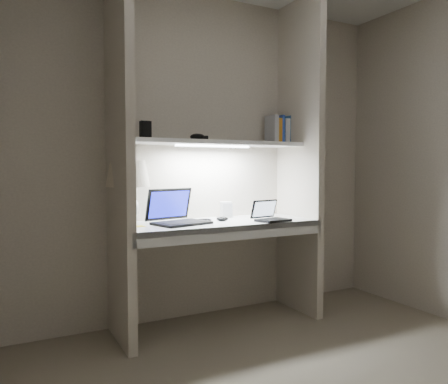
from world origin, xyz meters
TOP-DOWN VIEW (x-y plane):
  - back_wall at (0.00, 1.50)m, footprint 3.20×0.01m
  - alcove_panel_left at (-0.73, 1.23)m, footprint 0.06×0.55m
  - alcove_panel_right at (0.73, 1.23)m, footprint 0.06×0.55m
  - desk at (0.00, 1.23)m, footprint 1.40×0.55m
  - desk_apron at (0.00, 0.96)m, footprint 1.46×0.03m
  - shelf at (0.00, 1.32)m, footprint 1.40×0.36m
  - strip_light at (0.00, 1.32)m, footprint 0.60×0.04m
  - table_lamp at (-0.64, 1.36)m, footprint 0.31×0.31m
  - laptop_main at (-0.32, 1.25)m, footprint 0.43×0.40m
  - laptop_netbook at (0.35, 1.07)m, footprint 0.27×0.25m
  - speaker at (0.15, 1.41)m, footprint 0.11×0.09m
  - mouse at (0.03, 1.23)m, footprint 0.10×0.09m
  - cable_coil at (-0.08, 1.30)m, footprint 0.13×0.13m
  - sticky_note at (-0.61, 1.23)m, footprint 0.09×0.09m
  - book_row at (0.65, 1.38)m, footprint 0.22×0.15m
  - shelf_box at (-0.52, 1.33)m, footprint 0.07×0.05m
  - shelf_gadget at (-0.12, 1.35)m, footprint 0.14×0.11m

SIDE VIEW (x-z plane):
  - desk_apron at x=0.00m, z-range 0.67..0.77m
  - desk at x=0.00m, z-range 0.73..0.77m
  - sticky_note at x=-0.61m, z-range 0.77..0.77m
  - cable_coil at x=-0.08m, z-range 0.77..0.78m
  - mouse at x=0.03m, z-range 0.77..0.80m
  - laptop_netbook at x=0.35m, z-range 0.73..0.88m
  - laptop_main at x=-0.32m, z-range 0.70..0.95m
  - speaker at x=0.15m, z-range 0.77..0.90m
  - table_lamp at x=-0.64m, z-range 0.85..1.30m
  - back_wall at x=0.00m, z-range 0.00..2.50m
  - alcove_panel_left at x=-0.73m, z-range 0.00..2.50m
  - alcove_panel_right at x=0.73m, z-range 0.00..2.50m
  - strip_light at x=0.00m, z-range 1.32..1.34m
  - shelf at x=0.00m, z-range 1.34..1.36m
  - shelf_gadget at x=-0.12m, z-range 1.37..1.42m
  - shelf_box at x=-0.52m, z-range 1.36..1.49m
  - book_row at x=0.65m, z-range 1.36..1.59m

